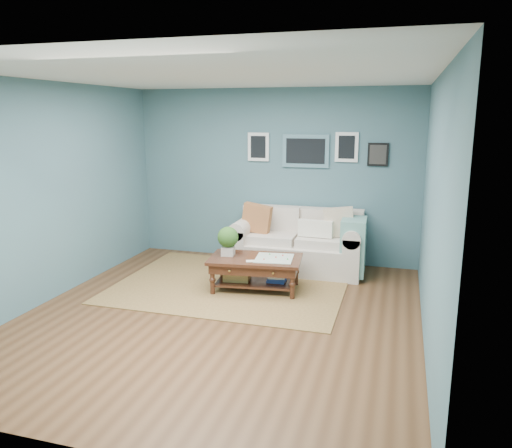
% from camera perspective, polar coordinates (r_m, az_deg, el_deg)
% --- Properties ---
extents(room_shell, '(5.00, 5.02, 2.70)m').
position_cam_1_polar(room_shell, '(5.58, -3.97, 2.74)').
color(room_shell, brown).
rests_on(room_shell, ground).
extents(area_rug, '(3.08, 2.46, 0.01)m').
position_cam_1_polar(area_rug, '(6.94, -2.78, -6.86)').
color(area_rug, brown).
rests_on(area_rug, ground).
extents(loveseat, '(1.96, 0.89, 1.01)m').
position_cam_1_polar(loveseat, '(7.50, 5.47, -2.22)').
color(loveseat, beige).
rests_on(loveseat, ground).
extents(coffee_table, '(1.27, 0.84, 0.84)m').
position_cam_1_polar(coffee_table, '(6.63, -0.60, -4.46)').
color(coffee_table, black).
rests_on(coffee_table, ground).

